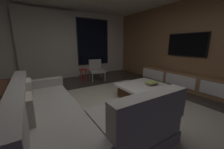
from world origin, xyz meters
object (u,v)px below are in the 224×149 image
at_px(coffee_table, 145,92).
at_px(book_stack_on_coffee_table, 152,83).
at_px(sectional_couch, 69,117).
at_px(mounted_tv, 186,45).
at_px(accent_chair_near_window, 96,69).
at_px(media_console, 185,81).
at_px(side_stool, 83,71).

distance_m(coffee_table, book_stack_on_coffee_table, 0.28).
distance_m(sectional_couch, mounted_tv, 3.96).
relative_size(book_stack_on_coffee_table, accent_chair_near_window, 0.37).
relative_size(sectional_couch, media_console, 0.81).
bearing_deg(media_console, coffee_table, 176.68).
bearing_deg(book_stack_on_coffee_table, sectional_couch, -171.75).
bearing_deg(sectional_couch, side_stool, 65.97).
bearing_deg(sectional_couch, coffee_table, 10.16).
distance_m(sectional_couch, media_console, 3.62).
relative_size(accent_chair_near_window, mounted_tv, 0.64).
bearing_deg(side_stool, coffee_table, -72.78).
height_order(accent_chair_near_window, mounted_tv, mounted_tv).
relative_size(book_stack_on_coffee_table, side_stool, 0.63).
height_order(coffee_table, accent_chair_near_window, accent_chair_near_window).
bearing_deg(mounted_tv, side_stool, 137.83).
xyz_separation_m(sectional_couch, coffee_table, (1.98, 0.36, -0.10)).
xyz_separation_m(media_console, mounted_tv, (0.18, 0.20, 1.10)).
height_order(coffee_table, mounted_tv, mounted_tv).
bearing_deg(sectional_couch, book_stack_on_coffee_table, 8.25).
height_order(accent_chair_near_window, side_stool, accent_chair_near_window).
bearing_deg(accent_chair_near_window, coffee_table, -84.31).
xyz_separation_m(sectional_couch, book_stack_on_coffee_table, (2.16, 0.31, 0.11)).
relative_size(book_stack_on_coffee_table, mounted_tv, 0.24).
relative_size(sectional_couch, coffee_table, 2.16).
xyz_separation_m(side_stool, media_console, (2.37, -2.51, -0.12)).
distance_m(coffee_table, media_console, 1.63).
distance_m(sectional_couch, book_stack_on_coffee_table, 2.18).
distance_m(side_stool, media_console, 3.45).
relative_size(accent_chair_near_window, side_stool, 1.70).
bearing_deg(coffee_table, mounted_tv, 3.30).
xyz_separation_m(accent_chair_near_window, side_stool, (-0.51, 0.05, -0.06)).
relative_size(side_stool, media_console, 0.15).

